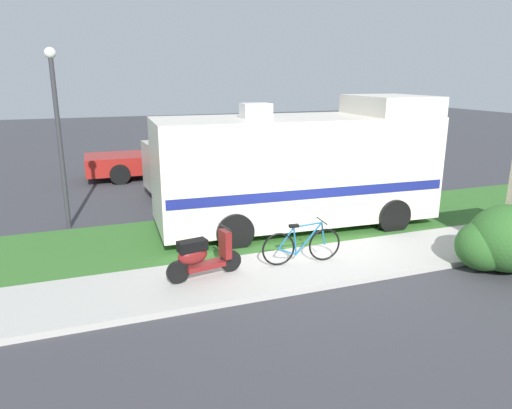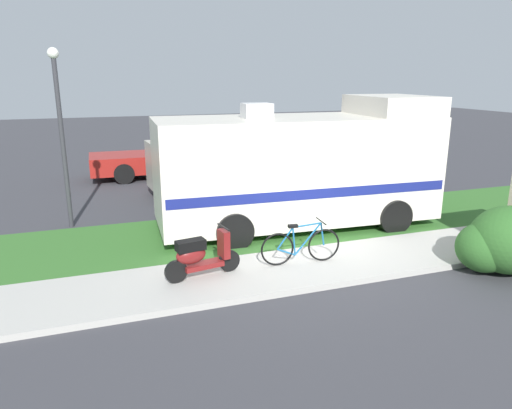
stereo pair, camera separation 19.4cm
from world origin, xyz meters
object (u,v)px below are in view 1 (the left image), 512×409
Objects in this scene: bottle_spare at (495,227)px; pickup_truck_far at (177,152)px; scooter at (202,256)px; pickup_truck_near at (206,166)px; street_lamp_post at (58,124)px; bicycle at (302,245)px; motorhome_rv at (299,167)px.

pickup_truck_far is at bearing 120.03° from bottle_spare.
bottle_spare is (7.66, 0.16, -0.33)m from scooter.
pickup_truck_near is at bearing -85.65° from pickup_truck_far.
pickup_truck_near reaches higher than scooter.
street_lamp_post is at bearing -125.15° from pickup_truck_far.
bicycle reaches higher than bottle_spare.
scooter reaches higher than bottle_spare.
bicycle is at bearing -45.04° from street_lamp_post.
street_lamp_post is at bearing 118.19° from scooter.
motorhome_rv reaches higher than pickup_truck_near.
motorhome_rv is at bearing -72.24° from pickup_truck_near.
pickup_truck_far is at bearing 81.12° from scooter.
scooter is at bearing -98.88° from pickup_truck_far.
pickup_truck_far is 19.41× the size of bottle_spare.
pickup_truck_far is at bearing 54.85° from street_lamp_post.
bicycle is at bearing 0.14° from scooter.
bottle_spare is (4.34, -2.48, -1.39)m from motorhome_rv.
pickup_truck_near is at bearing 91.92° from bicycle.
motorhome_rv is 5.18m from bottle_spare.
motorhome_rv reaches higher than pickup_truck_far.
scooter is 0.34× the size of street_lamp_post.
pickup_truck_far is 12.03m from bottle_spare.
street_lamp_post is (-4.65, 4.66, 2.27)m from bicycle.
street_lamp_post reaches higher than bicycle.
street_lamp_post is (-10.16, 4.50, 2.53)m from bottle_spare.
scooter is at bearing -178.77° from bottle_spare.
pickup_truck_near is (-1.41, 4.39, -0.66)m from motorhome_rv.
scooter is (-3.32, -2.64, -1.06)m from motorhome_rv.
pickup_truck_far is (-0.50, 10.56, 0.46)m from bicycle.
street_lamp_post is (-2.50, 4.67, 2.20)m from scooter.
pickup_truck_far is (1.65, 10.56, 0.39)m from scooter.
motorhome_rv is at bearing -78.07° from pickup_truck_far.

